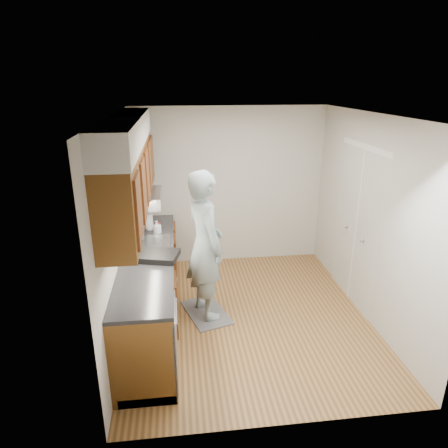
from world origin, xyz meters
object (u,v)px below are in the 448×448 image
Objects in this scene: person at (205,236)px; dish_rack at (159,256)px; soda_can at (158,227)px; soap_bottle_a at (149,219)px; steel_can at (155,230)px; soap_bottle_c at (150,223)px; soap_bottle_b at (157,227)px.

dish_rack is (-0.54, -0.29, -0.11)m from person.
person is 0.82m from soda_can.
soap_bottle_a is 2.82× the size of steel_can.
soap_bottle_a is 2.30× the size of soda_can.
soap_bottle_a is 2.03× the size of soap_bottle_c.
steel_can is (0.08, -0.19, -0.10)m from soap_bottle_a.
steel_can is at bearing 31.35° from person.
soda_can reaches higher than steel_can.
soap_bottle_b is at bearing -62.35° from soap_bottle_c.
soap_bottle_c is 1.02m from dish_rack.
soap_bottle_b is at bearing 108.18° from dish_rack.
steel_can is at bearing -70.37° from soap_bottle_c.
soap_bottle_a reaches higher than soap_bottle_b.
steel_can is (-0.02, -0.03, -0.04)m from soap_bottle_b.
person is at bearing -38.24° from steel_can.
soap_bottle_c reaches higher than dish_rack.
soap_bottle_b is at bearing -56.05° from soap_bottle_a.
soap_bottle_a reaches higher than steel_can.
person reaches higher than soda_can.
steel_can is (0.08, -0.24, -0.02)m from soap_bottle_c.
soap_bottle_b is 1.19× the size of soap_bottle_c.
person is at bearing -45.84° from soap_bottle_c.
soap_bottle_b reaches higher than soda_can.
person is at bearing 42.66° from dish_rack.
soap_bottle_b reaches higher than dish_rack.
person is 14.33× the size of soap_bottle_c.
dish_rack is (0.04, -0.85, -0.03)m from soda_can.
soda_can is at bearing 78.49° from soap_bottle_b.
soap_bottle_c is at bearing 126.36° from soda_can.
person is 1.01m from soap_bottle_c.
soap_bottle_b reaches higher than steel_can.
soap_bottle_c is 0.35× the size of dish_rack.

